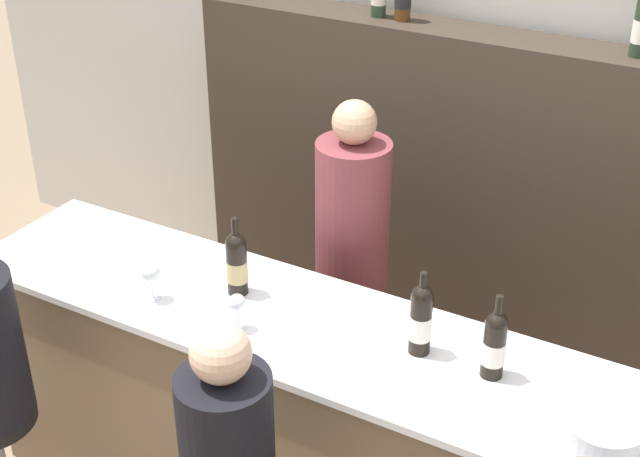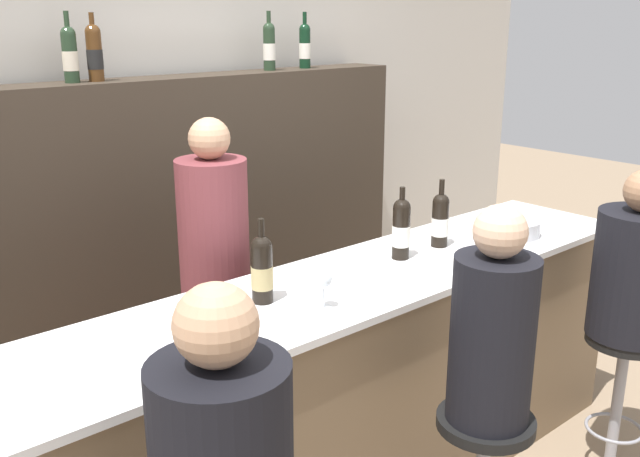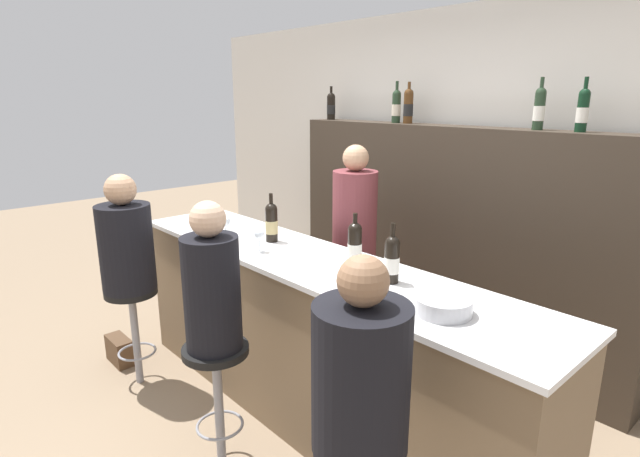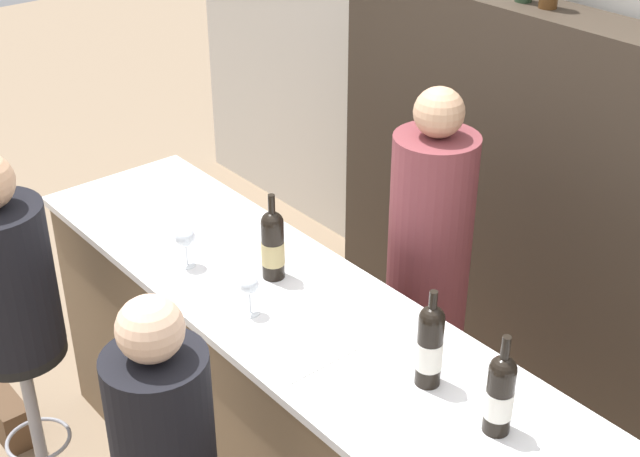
# 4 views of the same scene
# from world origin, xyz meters

# --- Properties ---
(wall_back) EXTENTS (6.40, 0.05, 2.60)m
(wall_back) POSITION_xyz_m (0.00, 1.91, 1.30)
(wall_back) COLOR beige
(wall_back) RESTS_ON ground_plane
(bar_counter) EXTENTS (3.04, 0.64, 1.03)m
(bar_counter) POSITION_xyz_m (0.00, 0.30, 0.52)
(bar_counter) COLOR brown
(bar_counter) RESTS_ON ground_plane
(back_bar_cabinet) EXTENTS (2.85, 0.28, 1.74)m
(back_bar_cabinet) POSITION_xyz_m (0.00, 1.69, 0.87)
(back_bar_cabinet) COLOR #382D23
(back_bar_cabinet) RESTS_ON ground_plane
(wine_bottle_counter_0) EXTENTS (0.08, 0.08, 0.32)m
(wine_bottle_counter_0) POSITION_xyz_m (-0.45, 0.35, 1.16)
(wine_bottle_counter_0) COLOR black
(wine_bottle_counter_0) RESTS_ON bar_counter
(wine_bottle_counter_1) EXTENTS (0.08, 0.08, 0.32)m
(wine_bottle_counter_1) POSITION_xyz_m (0.30, 0.35, 1.17)
(wine_bottle_counter_1) COLOR black
(wine_bottle_counter_1) RESTS_ON bar_counter
(wine_bottle_counter_2) EXTENTS (0.08, 0.08, 0.31)m
(wine_bottle_counter_2) POSITION_xyz_m (0.56, 0.35, 1.16)
(wine_bottle_counter_2) COLOR black
(wine_bottle_counter_2) RESTS_ON bar_counter
(wine_bottle_backbar_1) EXTENTS (0.07, 0.07, 0.32)m
(wine_bottle_backbar_1) POSITION_xyz_m (-0.54, 1.69, 1.87)
(wine_bottle_backbar_1) COLOR #233823
(wine_bottle_backbar_1) RESTS_ON back_bar_cabinet
(wine_bottle_backbar_2) EXTENTS (0.08, 0.08, 0.32)m
(wine_bottle_backbar_2) POSITION_xyz_m (-0.42, 1.69, 1.87)
(wine_bottle_backbar_2) COLOR #4C2D14
(wine_bottle_backbar_2) RESTS_ON back_bar_cabinet
(wine_bottle_backbar_3) EXTENTS (0.07, 0.07, 0.32)m
(wine_bottle_backbar_3) POSITION_xyz_m (0.62, 1.69, 1.87)
(wine_bottle_backbar_3) COLOR #233823
(wine_bottle_backbar_3) RESTS_ON back_bar_cabinet
(wine_bottle_backbar_4) EXTENTS (0.07, 0.07, 0.32)m
(wine_bottle_backbar_4) POSITION_xyz_m (0.88, 1.69, 1.87)
(wine_bottle_backbar_4) COLOR black
(wine_bottle_backbar_4) RESTS_ON back_bar_cabinet
(wine_glass_0) EXTENTS (0.07, 0.07, 0.15)m
(wine_glass_0) POSITION_xyz_m (-0.70, 0.16, 1.14)
(wine_glass_0) COLOR silver
(wine_glass_0) RESTS_ON bar_counter
(wine_glass_1) EXTENTS (0.06, 0.06, 0.14)m
(wine_glass_1) POSITION_xyz_m (-0.32, 0.16, 1.13)
(wine_glass_1) COLOR silver
(wine_glass_1) RESTS_ON bar_counter
(metal_bowl) EXTENTS (0.25, 0.25, 0.07)m
(metal_bowl) POSITION_xyz_m (0.95, 0.23, 1.07)
(metal_bowl) COLOR #B7B7BC
(metal_bowl) RESTS_ON bar_counter
(tasting_menu) EXTENTS (0.21, 0.30, 0.00)m
(tasting_menu) POSITION_xyz_m (-0.05, 0.16, 1.03)
(tasting_menu) COLOR white
(tasting_menu) RESTS_ON bar_counter
(guest_seated_left) EXTENTS (0.35, 0.35, 0.77)m
(guest_seated_left) POSITION_xyz_m (-1.09, -0.36, 1.03)
(guest_seated_left) COLOR black
(guest_seated_left) RESTS_ON bar_stool_left
(bar_stool_middle) EXTENTS (0.34, 0.34, 0.70)m
(bar_stool_middle) POSITION_xyz_m (-0.01, -0.36, 0.54)
(bar_stool_middle) COLOR gray
(bar_stool_middle) RESTS_ON ground_plane
(guest_seated_middle) EXTENTS (0.29, 0.29, 0.77)m
(guest_seated_middle) POSITION_xyz_m (-0.01, -0.36, 1.03)
(guest_seated_middle) COLOR black
(guest_seated_middle) RESTS_ON bar_stool_middle
(bar_stool_right) EXTENTS (0.34, 0.34, 0.70)m
(bar_stool_right) POSITION_xyz_m (1.01, -0.36, 0.54)
(bar_stool_right) COLOR gray
(bar_stool_right) RESTS_ON ground_plane
(guest_seated_right) EXTENTS (0.36, 0.36, 0.74)m
(guest_seated_right) POSITION_xyz_m (1.01, -0.36, 1.01)
(guest_seated_right) COLOR black
(guest_seated_right) RESTS_ON bar_stool_right
(bartender) EXTENTS (0.31, 0.31, 1.63)m
(bartender) POSITION_xyz_m (-0.27, 0.94, 0.76)
(bartender) COLOR brown
(bartender) RESTS_ON ground_plane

